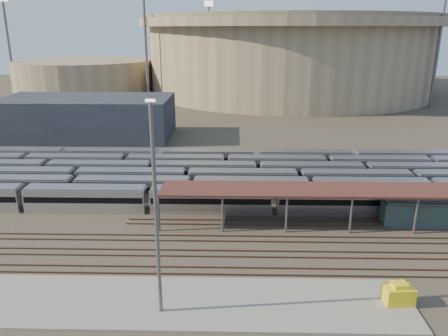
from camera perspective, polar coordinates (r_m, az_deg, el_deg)
ground at (r=58.70m, az=-0.80°, el=-8.83°), size 420.00×420.00×0.00m
apron at (r=46.23m, az=-8.01°, el=-16.91°), size 50.00×9.00×0.20m
subway_trains at (r=75.05m, az=1.10°, el=-1.27°), size 125.97×23.90×3.60m
inspection_shed at (r=63.55m, az=19.59°, el=-2.88°), size 60.30×6.00×5.30m
empty_tracks at (r=54.23m, az=-1.00°, el=-11.10°), size 170.00×9.62×0.18m
stadium at (r=194.07m, az=8.42°, el=14.68°), size 124.00×124.00×32.50m
secondary_arena at (r=193.68m, az=-17.69°, el=11.23°), size 56.00×56.00×14.00m
service_building at (r=115.64m, az=-17.47°, el=6.34°), size 42.00×20.00×10.00m
floodlight_0 at (r=165.68m, az=-10.18°, el=15.54°), size 4.00×1.00×38.40m
floodlight_1 at (r=193.26m, az=-26.30°, el=14.33°), size 4.00×1.00×38.40m
floodlight_2 at (r=167.01m, az=26.20°, el=14.08°), size 4.00×1.00×38.40m
floodlight_3 at (r=212.87m, az=-1.97°, el=16.23°), size 4.00×1.00×38.40m
teal_boxcar at (r=67.67m, az=25.87°, el=-5.44°), size 14.48×3.62×3.35m
yard_light_pole at (r=39.79m, az=-8.87°, el=-5.76°), size 0.81×0.36×20.49m
yellow_equipment at (r=48.28m, az=21.84°, el=-15.11°), size 2.96×1.99×1.77m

